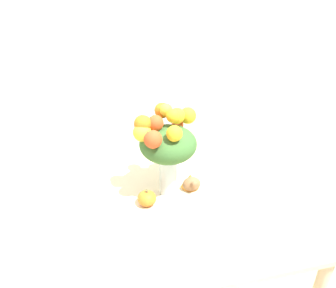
{
  "coord_description": "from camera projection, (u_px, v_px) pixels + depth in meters",
  "views": [
    {
      "loc": [
        -0.29,
        -1.33,
        1.83
      ],
      "look_at": [
        0.05,
        0.08,
        1.04
      ],
      "focal_mm": 35.0,
      "sensor_mm": 36.0,
      "label": 1
    }
  ],
  "objects": [
    {
      "name": "pumpkin",
      "position": [
        147.0,
        198.0,
        1.68
      ],
      "size": [
        0.1,
        0.1,
        0.09
      ],
      "color": "orange",
      "rests_on": "dining_table"
    },
    {
      "name": "wall_back",
      "position": [
        123.0,
        33.0,
        2.64
      ],
      "size": [
        8.0,
        0.06,
        2.7
      ],
      "color": "silver",
      "rests_on": "ground_plane"
    },
    {
      "name": "dining_table",
      "position": [
        163.0,
        214.0,
        1.75
      ],
      "size": [
        1.42,
        1.11,
        0.74
      ],
      "color": "beige",
      "rests_on": "ground_plane"
    },
    {
      "name": "turkey_figurine",
      "position": [
        191.0,
        182.0,
        1.8
      ],
      "size": [
        0.1,
        0.14,
        0.08
      ],
      "color": "#936642",
      "rests_on": "dining_table"
    },
    {
      "name": "flower_vase",
      "position": [
        167.0,
        143.0,
        1.66
      ],
      "size": [
        0.35,
        0.31,
        0.49
      ],
      "color": "silver",
      "rests_on": "dining_table"
    },
    {
      "name": "dining_chair_near_window",
      "position": [
        153.0,
        159.0,
        2.63
      ],
      "size": [
        0.43,
        0.43,
        0.89
      ],
      "rotation": [
        0.0,
        0.0,
        0.04
      ],
      "color": "white",
      "rests_on": "ground_plane"
    }
  ]
}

